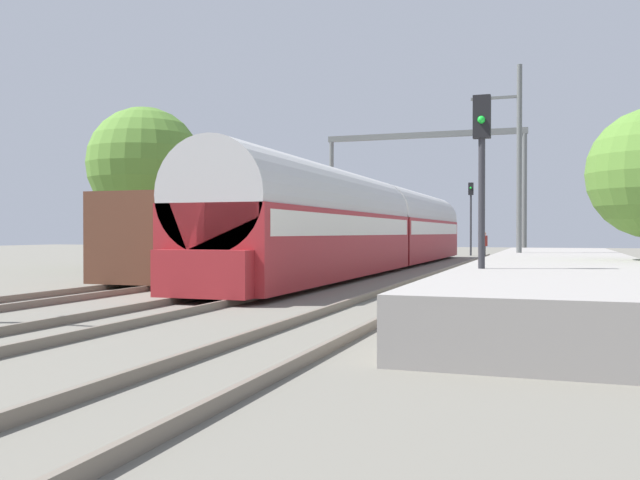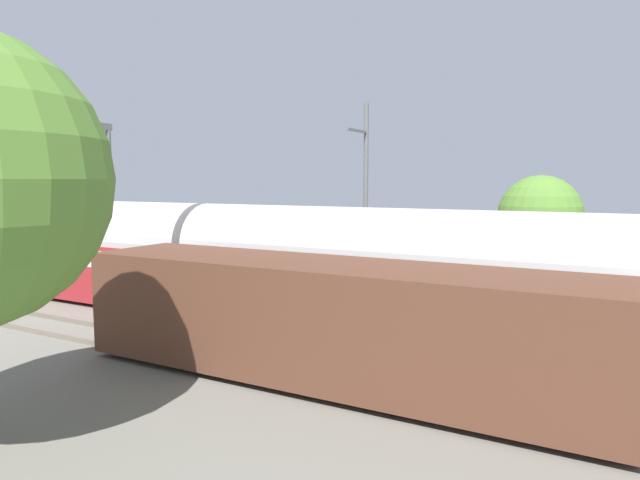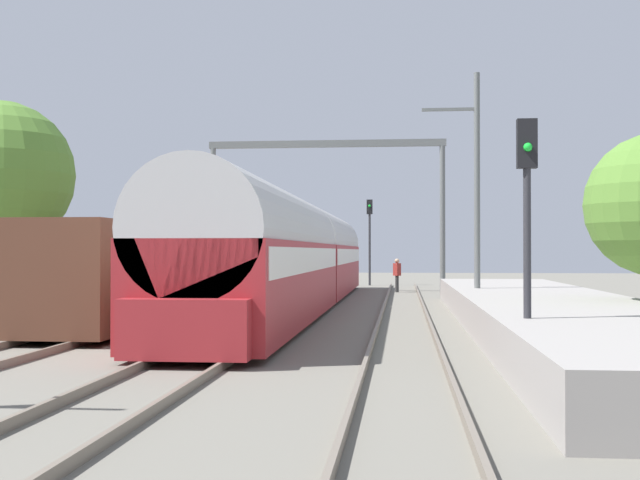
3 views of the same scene
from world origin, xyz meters
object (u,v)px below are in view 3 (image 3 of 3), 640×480
object	(u,v)px
railway_signal_near	(527,207)
catenary_gantry	(326,184)
person_crossing	(397,272)
railway_signal_far	(370,231)
passenger_train	(298,255)
freight_car	(134,273)

from	to	relation	value
railway_signal_near	catenary_gantry	distance (m)	28.13
person_crossing	railway_signal_far	bearing A→B (deg)	-21.01
passenger_train	catenary_gantry	distance (m)	12.23
person_crossing	railway_signal_near	world-z (taller)	railway_signal_near
passenger_train	catenary_gantry	world-z (taller)	catenary_gantry
passenger_train	person_crossing	xyz separation A→B (m)	(3.65, 11.76, -0.94)
catenary_gantry	person_crossing	bearing A→B (deg)	1.30
person_crossing	railway_signal_near	xyz separation A→B (m)	(2.53, -27.39, 1.90)
railway_signal_far	catenary_gantry	distance (m)	8.91
catenary_gantry	railway_signal_near	bearing A→B (deg)	-77.24
passenger_train	freight_car	xyz separation A→B (m)	(-3.97, -7.18, -0.50)
person_crossing	railway_signal_far	size ratio (longest dim) A/B	0.33
passenger_train	freight_car	bearing A→B (deg)	-118.93
railway_signal_near	railway_signal_far	bearing A→B (deg)	96.81
passenger_train	railway_signal_near	bearing A→B (deg)	-68.42
freight_car	railway_signal_far	bearing A→B (deg)	77.82
railway_signal_near	catenary_gantry	bearing A→B (deg)	102.76
freight_car	railway_signal_far	distance (m)	27.96
passenger_train	catenary_gantry	size ratio (longest dim) A/B	2.66
freight_car	railway_signal_near	world-z (taller)	railway_signal_near
passenger_train	person_crossing	size ratio (longest dim) A/B	18.99
railway_signal_far	person_crossing	bearing A→B (deg)	-78.24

